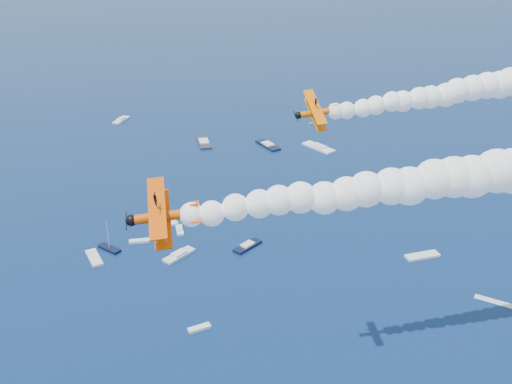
{
  "coord_description": "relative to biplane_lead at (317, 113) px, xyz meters",
  "views": [
    {
      "loc": [
        -5.29,
        -61.17,
        89.85
      ],
      "look_at": [
        -0.23,
        18.88,
        51.23
      ],
      "focal_mm": 42.64,
      "sensor_mm": 36.0,
      "label": 1
    }
  ],
  "objects": [
    {
      "name": "biplane_lead",
      "position": [
        0.0,
        0.0,
        0.0
      ],
      "size": [
        9.09,
        11.08,
        8.84
      ],
      "primitive_type": null,
      "rotation": [
        -0.44,
        0.07,
        3.31
      ],
      "color": "#FF6C05"
    },
    {
      "name": "biplane_trail",
      "position": [
        -23.28,
        -36.79,
        0.25
      ],
      "size": [
        9.56,
        11.51,
        9.2
      ],
      "primitive_type": null,
      "rotation": [
        -0.35,
        0.07,
        3.22
      ],
      "color": "#EE4F05"
    },
    {
      "name": "smoke_trail_lead",
      "position": [
        28.6,
        4.8,
        2.2
      ],
      "size": [
        59.43,
        24.41,
        10.85
      ],
      "primitive_type": null,
      "rotation": [
        0.0,
        0.0,
        3.31
      ],
      "color": "white"
    },
    {
      "name": "smoke_trail_trail",
      "position": [
        5.64,
        -34.64,
        2.45
      ],
      "size": [
        58.91,
        14.62,
        10.85
      ],
      "primitive_type": null,
      "rotation": [
        0.0,
        0.0,
        3.22
      ],
      "color": "white"
    },
    {
      "name": "spectator_boats",
      "position": [
        -16.2,
        81.36,
        -56.76
      ],
      "size": [
        225.82,
        179.9,
        0.7
      ],
      "color": "white",
      "rests_on": "ground"
    },
    {
      "name": "boat_wakes",
      "position": [
        25.11,
        10.01,
        -57.08
      ],
      "size": [
        198.07,
        88.38,
        0.04
      ],
      "color": "white",
      "rests_on": "ground"
    }
  ]
}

